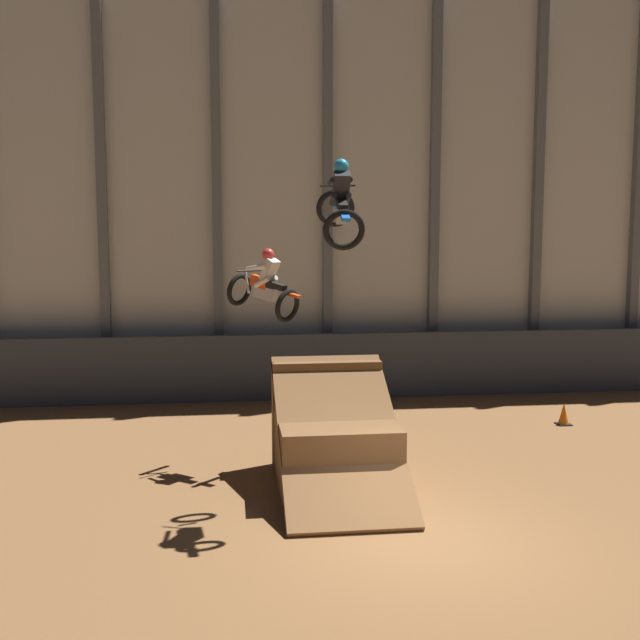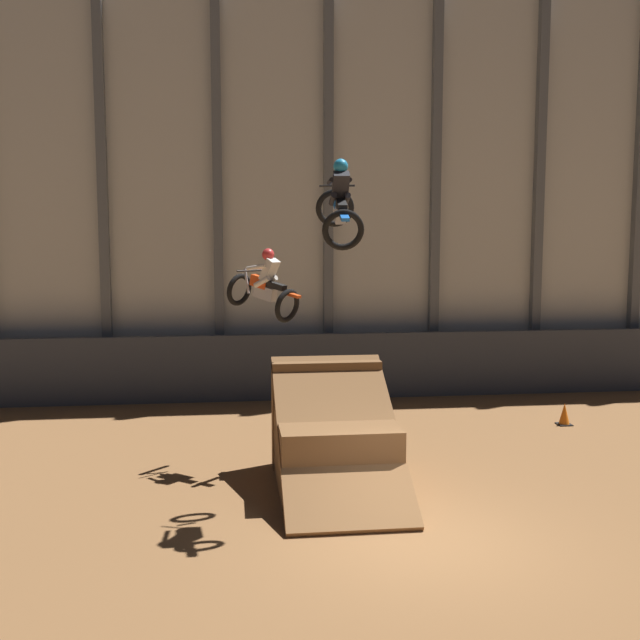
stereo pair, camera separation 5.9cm
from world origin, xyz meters
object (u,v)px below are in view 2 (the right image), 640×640
object	(u,v)px
dirt_ramp	(333,440)
hay_bale_trackside	(359,431)
rider_bike_left_air	(265,287)
traffic_cone_near_ramp	(564,414)
rider_bike_right_air	(339,206)

from	to	relation	value
dirt_ramp	hay_bale_trackside	bearing A→B (deg)	69.64
rider_bike_left_air	traffic_cone_near_ramp	size ratio (longest dim) A/B	2.89
rider_bike_left_air	traffic_cone_near_ramp	world-z (taller)	rider_bike_left_air
rider_bike_right_air	hay_bale_trackside	world-z (taller)	rider_bike_right_air
dirt_ramp	rider_bike_left_air	world-z (taller)	rider_bike_left_air
rider_bike_left_air	traffic_cone_near_ramp	distance (m)	8.98
dirt_ramp	traffic_cone_near_ramp	world-z (taller)	dirt_ramp
dirt_ramp	hay_bale_trackside	size ratio (longest dim) A/B	4.02
dirt_ramp	hay_bale_trackside	distance (m)	2.91
rider_bike_right_air	traffic_cone_near_ramp	distance (m)	9.79
dirt_ramp	traffic_cone_near_ramp	xyz separation A→B (m)	(6.64, 3.70, -0.57)
rider_bike_left_air	hay_bale_trackside	bearing A→B (deg)	-17.34
rider_bike_left_air	hay_bale_trackside	world-z (taller)	rider_bike_left_air
dirt_ramp	hay_bale_trackside	world-z (taller)	dirt_ramp
dirt_ramp	traffic_cone_near_ramp	size ratio (longest dim) A/B	7.11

